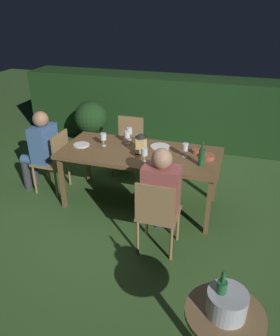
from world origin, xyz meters
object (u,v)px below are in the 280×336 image
Objects in this scene: bowl_bread at (197,151)px; bowl_olives at (208,157)px; wine_glass_a at (129,131)px; chair_side_right_a at (129,143)px; potted_plant_by_hedge at (91,119)px; green_bottle_on_table at (202,157)px; wine_glass_e at (185,148)px; plate_a at (160,147)px; chair_side_left_b at (157,213)px; wine_glass_d at (144,153)px; dining_table at (140,156)px; person_in_blue at (40,147)px; wine_glass_c at (127,135)px; wine_glass_b at (103,137)px; chair_head_near at (54,159)px; ice_bucket at (227,302)px; lantern_centerpiece at (141,142)px; plate_b at (81,145)px; side_table at (221,334)px; person_in_rust at (162,191)px.

bowl_olives is at bearing -39.88° from bowl_bread.
chair_side_right_a is at bearing 110.98° from wine_glass_a.
chair_side_right_a is 1.25m from potted_plant_by_hedge.
potted_plant_by_hedge is at bearing 141.38° from green_bottle_on_table.
wine_glass_e is 0.42m from plate_a.
wine_glass_d is (-0.31, 0.58, 0.39)m from chair_side_left_b.
wine_glass_a is (-0.26, 0.34, 0.17)m from dining_table.
bowl_olives is (0.27, 0.02, -0.09)m from wine_glass_e.
chair_side_left_b is 0.76× the size of person_in_blue.
dining_table is 0.36m from wine_glass_c.
wine_glass_b is 0.67× the size of plate_a.
chair_head_near is 3.16m from ice_bucket.
potted_plant_by_hedge is (-2.27, 1.57, -0.26)m from bowl_olives.
person_in_blue is at bearing 175.89° from green_bottle_on_table.
lantern_centerpiece is 1.05× the size of plate_a.
chair_side_right_a reaches higher than dining_table.
chair_side_left_b reaches higher than plate_a.
wine_glass_d reaches higher than bowl_bread.
person_in_blue reaches higher than wine_glass_d.
dining_table is 2.33m from ice_bucket.
wine_glass_d reaches higher than bowl_olives.
chair_side_right_a is at bearing 120.09° from ice_bucket.
chair_side_right_a is 1.30m from wine_glass_d.
ice_bucket is (1.45, -2.34, -0.14)m from wine_glass_a.
plate_b is at bearing 166.21° from wine_glass_d.
bowl_olives is at bearing -31.94° from chair_side_right_a.
chair_side_left_b is at bearing -113.36° from bowl_olives.
chair_side_right_a is 1.00× the size of chair_head_near.
person_in_blue reaches higher than plate_a.
wine_glass_b is 1.34m from bowl_olives.
lantern_centerpiece is at bearing -48.42° from potted_plant_by_hedge.
wine_glass_d is 1.07× the size of bowl_olives.
chair_side_left_b is 7.85× the size of bowl_bread.
person_in_blue is 0.96m from wine_glass_b.
bowl_bread is at bearing 106.86° from green_bottle_on_table.
wine_glass_d is (-0.64, -0.10, 0.01)m from green_bottle_on_table.
green_bottle_on_table is at bearing -8.63° from lantern_centerpiece.
potted_plant_by_hedge is at bearing 96.93° from chair_head_near.
wine_glass_a is 0.67× the size of plate_a.
wine_glass_d reaches higher than chair_head_near.
potted_plant_by_hedge is (-2.63, 3.61, -0.21)m from ice_bucket.
side_table is (2.44, -2.00, -0.07)m from chair_head_near.
chair_side_left_b is 1.40m from ice_bucket.
bowl_olives reaches higher than plate_a.
dining_table is 0.81m from green_bottle_on_table.
person_in_rust is 4.57× the size of plate_a.
person_in_blue is (-0.99, -0.84, 0.15)m from chair_side_right_a.
lantern_centerpiece is (1.47, -0.05, 0.27)m from person_in_blue.
chair_side_left_b reaches higher than dining_table.
ice_bucket is (1.44, -2.21, -0.14)m from wine_glass_c.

